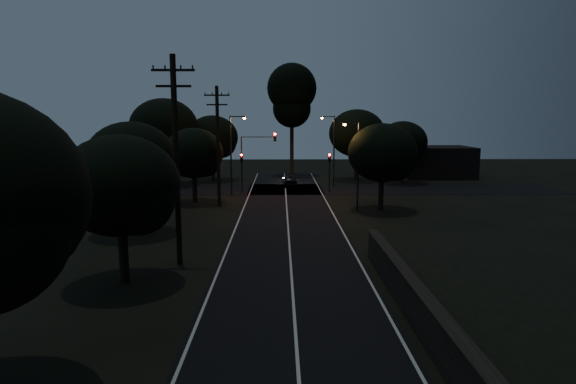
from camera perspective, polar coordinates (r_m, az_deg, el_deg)
name	(u,v)px	position (r m, az deg, el deg)	size (l,w,h in m)	color
road_surface	(287,208)	(42.05, -0.15, -1.86)	(60.00, 70.00, 0.03)	black
retaining_wall	(559,363)	(17.16, 29.47, -17.19)	(6.93, 26.00, 1.60)	black
utility_pole_mid	(176,158)	(25.87, -13.12, 3.99)	(2.20, 0.30, 11.00)	black
utility_pole_far	(218,144)	(42.61, -8.30, 5.61)	(2.20, 0.30, 10.50)	black
tree_left_b	(123,188)	(23.47, -18.92, 0.42)	(5.55, 5.55, 7.06)	black
tree_left_c	(134,162)	(33.65, -17.77, 3.43)	(5.99, 5.99, 7.57)	black
tree_left_d	(196,154)	(44.89, -10.90, 4.39)	(5.43, 5.43, 6.89)	black
tree_far_nw	(214,138)	(60.68, -8.75, 6.30)	(6.37, 6.37, 8.07)	black
tree_far_w	(166,129)	(57.58, -14.25, 7.27)	(7.85, 7.85, 10.01)	black
tree_far_ne	(359,134)	(60.88, 8.41, 6.76)	(6.97, 6.97, 8.82)	black
tree_far_e	(404,143)	(59.03, 13.63, 5.65)	(5.82, 5.82, 7.39)	black
tree_right_a	(385,154)	(41.13, 11.41, 4.41)	(5.78, 5.78, 7.35)	black
tall_pine	(292,95)	(65.28, 0.46, 11.44)	(6.58, 6.58, 14.94)	black
building_left	(130,161)	(65.41, -18.24, 3.47)	(10.00, 8.00, 4.40)	black
building_right	(435,162)	(66.70, 17.07, 3.45)	(9.00, 7.00, 4.00)	black
signal_left	(242,165)	(50.59, -5.51, 3.15)	(0.28, 0.35, 4.10)	black
signal_right	(329,165)	(50.69, 4.93, 3.17)	(0.28, 0.35, 4.10)	black
signal_mast	(258,151)	(50.36, -3.62, 4.86)	(3.70, 0.35, 6.25)	black
streetlight_a	(233,150)	(48.54, -6.56, 5.03)	(1.66, 0.26, 8.00)	black
streetlight_b	(332,146)	(54.60, 5.27, 5.47)	(1.66, 0.26, 8.00)	black
streetlight_c	(356,159)	(40.84, 8.09, 3.88)	(1.46, 0.26, 7.50)	black
car	(290,180)	(55.14, 0.19, 1.39)	(1.57, 3.91, 1.33)	black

